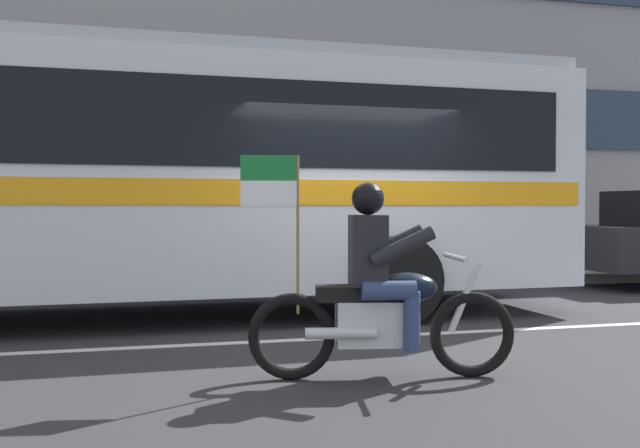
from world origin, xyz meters
The scene contains 6 objects.
ground_plane centered at (0.00, 0.00, 0.00)m, with size 60.00×60.00×0.00m, color #2B2B2D.
sidewalk_curb centered at (0.00, 5.10, 0.07)m, with size 28.00×3.80×0.15m, color #A39E93.
lane_center_stripe centered at (0.00, -0.60, 0.00)m, with size 26.60×0.14×0.01m, color silver.
office_building_facade centered at (0.00, 7.39, 4.91)m, with size 28.00×0.89×9.80m.
transit_bus centered at (-2.47, 1.19, 1.88)m, with size 10.92×2.81×3.22m.
motorcycle_with_rider centered at (-0.51, -2.33, 0.67)m, with size 2.17×0.71×1.78m.
Camera 1 is at (-2.34, -7.61, 1.37)m, focal length 39.45 mm.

